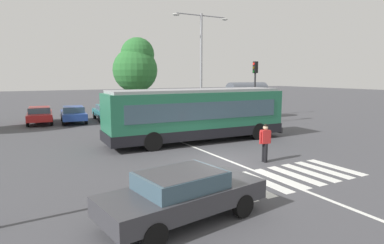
# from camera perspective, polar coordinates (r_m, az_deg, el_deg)

# --- Properties ---
(ground_plane) EXTENTS (160.00, 160.00, 0.00)m
(ground_plane) POSITION_cam_1_polar(r_m,az_deg,el_deg) (14.82, 5.23, -6.89)
(ground_plane) COLOR #47474C
(city_transit_bus) EXTENTS (10.82, 2.92, 3.06)m
(city_transit_bus) POSITION_cam_1_polar(r_m,az_deg,el_deg) (18.93, 0.87, 1.32)
(city_transit_bus) COLOR black
(city_transit_bus) RESTS_ON ground_plane
(pedestrian_crossing_street) EXTENTS (0.57, 0.32, 1.72)m
(pedestrian_crossing_street) POSITION_cam_1_polar(r_m,az_deg,el_deg) (14.82, 12.67, -3.22)
(pedestrian_crossing_street) COLOR black
(pedestrian_crossing_street) RESTS_ON ground_plane
(foreground_sedan) EXTENTS (4.72, 2.47, 1.35)m
(foreground_sedan) POSITION_cam_1_polar(r_m,az_deg,el_deg) (8.81, -1.65, -12.24)
(foreground_sedan) COLOR black
(foreground_sedan) RESTS_ON ground_plane
(parked_car_red) EXTENTS (2.19, 4.64, 1.35)m
(parked_car_red) POSITION_cam_1_polar(r_m,az_deg,el_deg) (28.76, -25.09, 1.24)
(parked_car_red) COLOR black
(parked_car_red) RESTS_ON ground_plane
(parked_car_blue) EXTENTS (2.24, 4.65, 1.35)m
(parked_car_blue) POSITION_cam_1_polar(r_m,az_deg,el_deg) (28.33, -20.03, 1.42)
(parked_car_blue) COLOR black
(parked_car_blue) RESTS_ON ground_plane
(parked_car_teal) EXTENTS (2.07, 4.60, 1.35)m
(parked_car_teal) POSITION_cam_1_polar(r_m,az_deg,el_deg) (29.12, -14.65, 1.82)
(parked_car_teal) COLOR black
(parked_car_teal) RESTS_ON ground_plane
(parked_car_champagne) EXTENTS (2.15, 4.62, 1.35)m
(parked_car_champagne) POSITION_cam_1_polar(r_m,az_deg,el_deg) (30.24, -9.60, 2.19)
(parked_car_champagne) COLOR black
(parked_car_champagne) RESTS_ON ground_plane
(parked_car_black) EXTENTS (2.36, 4.69, 1.35)m
(parked_car_black) POSITION_cam_1_polar(r_m,az_deg,el_deg) (31.01, -4.78, 2.43)
(parked_car_black) COLOR black
(parked_car_black) RESTS_ON ground_plane
(parked_car_white) EXTENTS (2.06, 4.59, 1.35)m
(parked_car_white) POSITION_cam_1_polar(r_m,az_deg,el_deg) (32.27, -0.69, 2.67)
(parked_car_white) COLOR black
(parked_car_white) RESTS_ON ground_plane
(traffic_light_far_corner) EXTENTS (0.33, 0.32, 4.92)m
(traffic_light_far_corner) POSITION_cam_1_polar(r_m,az_deg,el_deg) (26.17, 10.95, 6.79)
(traffic_light_far_corner) COLOR #28282B
(traffic_light_far_corner) RESTS_ON ground_plane
(bus_stop_shelter) EXTENTS (3.73, 1.54, 3.25)m
(bus_stop_shelter) POSITION_cam_1_polar(r_m,az_deg,el_deg) (29.38, 9.57, 5.25)
(bus_stop_shelter) COLOR #28282B
(bus_stop_shelter) RESTS_ON ground_plane
(twin_arm_street_lamp) EXTENTS (5.20, 0.32, 8.85)m
(twin_arm_street_lamp) POSITION_cam_1_polar(r_m,az_deg,el_deg) (27.59, 1.62, 11.60)
(twin_arm_street_lamp) COLOR #939399
(twin_arm_street_lamp) RESTS_ON ground_plane
(background_tree_right) EXTENTS (4.58, 4.58, 7.72)m
(background_tree_right) POSITION_cam_1_polar(r_m,az_deg,el_deg) (34.50, -9.78, 9.73)
(background_tree_right) COLOR brown
(background_tree_right) RESTS_ON ground_plane
(crosswalk_painted_stripes) EXTENTS (5.95, 2.70, 0.01)m
(crosswalk_painted_stripes) POSITION_cam_1_polar(r_m,az_deg,el_deg) (13.12, 16.38, -9.18)
(crosswalk_painted_stripes) COLOR silver
(crosswalk_painted_stripes) RESTS_ON ground_plane
(lane_center_line) EXTENTS (0.16, 24.00, 0.01)m
(lane_center_line) POSITION_cam_1_polar(r_m,az_deg,el_deg) (16.63, 2.35, -5.19)
(lane_center_line) COLOR silver
(lane_center_line) RESTS_ON ground_plane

